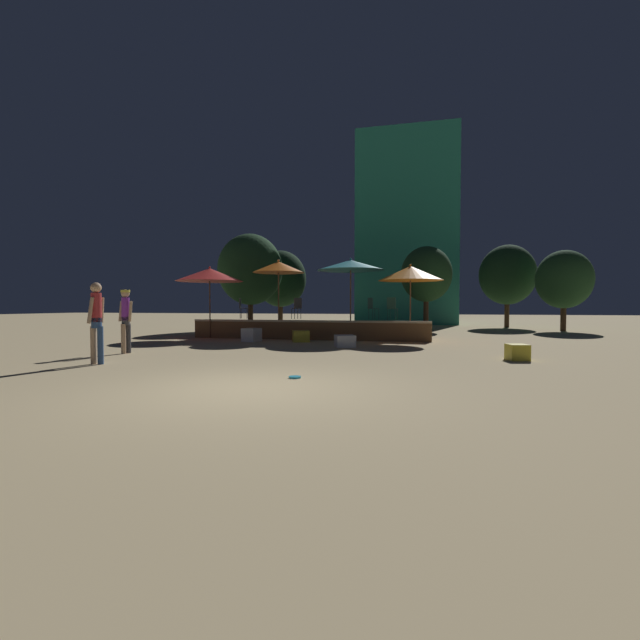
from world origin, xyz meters
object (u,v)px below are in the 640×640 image
object	(u,v)px
patio_umbrella_0	(278,267)
patio_umbrella_3	(210,275)
cube_seat_3	(345,341)
cube_seat_1	(301,336)
person_1	(96,318)
background_tree_0	(564,280)
bistro_chair_0	(372,306)
patio_umbrella_1	(410,273)
cube_seat_0	(252,335)
background_tree_4	(507,275)
person_0	(126,317)
bistro_chair_2	(392,306)
background_tree_2	(426,274)
bistro_chair_1	(242,306)
patio_umbrella_2	(351,265)
bistro_chair_3	(297,306)
frisbee_disc	(295,377)
cube_seat_2	(517,352)
background_tree_1	(250,270)
background_tree_3	(281,279)

from	to	relation	value
patio_umbrella_0	patio_umbrella_3	xyz separation A→B (m)	(-2.96, -0.11, -0.26)
cube_seat_3	cube_seat_1	bearing A→B (deg)	141.86
person_1	background_tree_0	distance (m)	22.13
patio_umbrella_3	bistro_chair_0	xyz separation A→B (m)	(6.51, 1.67, -1.30)
patio_umbrella_1	cube_seat_0	bearing A→B (deg)	-165.36
background_tree_4	patio_umbrella_1	bearing A→B (deg)	-114.88
person_0	bistro_chair_2	xyz separation A→B (m)	(6.94, 6.77, 0.28)
cube_seat_3	person_0	xyz separation A→B (m)	(-5.68, -3.32, 0.84)
cube_seat_3	background_tree_2	distance (m)	10.94
person_0	bistro_chair_1	xyz separation A→B (m)	(0.35, 7.15, 0.28)
bistro_chair_0	background_tree_0	bearing A→B (deg)	-90.91
person_1	bistro_chair_0	world-z (taller)	person_1
cube_seat_1	background_tree_2	bearing A→B (deg)	62.41
patio_umbrella_2	background_tree_2	bearing A→B (deg)	68.39
bistro_chair_1	bistro_chair_3	size ratio (longest dim) A/B	1.00
cube_seat_3	background_tree_4	distance (m)	16.58
patio_umbrella_2	person_1	bearing A→B (deg)	-118.55
bistro_chair_1	frisbee_disc	bearing A→B (deg)	-166.32
patio_umbrella_0	background_tree_4	world-z (taller)	background_tree_4
bistro_chair_2	cube_seat_2	bearing A→B (deg)	135.21
cube_seat_1	bistro_chair_2	world-z (taller)	bistro_chair_2
patio_umbrella_2	patio_umbrella_3	xyz separation A→B (m)	(-5.81, -0.51, -0.31)
person_1	bistro_chair_1	bearing A→B (deg)	-88.94
patio_umbrella_0	frisbee_disc	distance (m)	9.66
patio_umbrella_1	bistro_chair_3	size ratio (longest dim) A/B	3.24
cube_seat_1	bistro_chair_1	size ratio (longest dim) A/B	0.87
bistro_chair_1	background_tree_2	size ratio (longest dim) A/B	0.20
cube_seat_3	frisbee_disc	xyz separation A→B (m)	(0.17, -6.12, -0.17)
cube_seat_2	bistro_chair_2	xyz separation A→B (m)	(-3.50, 5.77, 1.12)
bistro_chair_3	frisbee_disc	xyz separation A→B (m)	(2.97, -9.98, -1.30)
patio_umbrella_0	cube_seat_1	xyz separation A→B (m)	(1.21, -0.96, -2.67)
cube_seat_3	bistro_chair_1	distance (m)	6.66
cube_seat_0	cube_seat_2	bearing A→B (deg)	-22.52
bistro_chair_3	background_tree_1	world-z (taller)	background_tree_1
patio_umbrella_3	bistro_chair_0	size ratio (longest dim) A/B	3.30
person_1	person_0	bearing A→B (deg)	-69.66
cube_seat_0	cube_seat_2	xyz separation A→B (m)	(8.56, -3.55, -0.05)
patio_umbrella_2	background_tree_2	size ratio (longest dim) A/B	0.71
patio_umbrella_1	frisbee_disc	size ratio (longest dim) A/B	12.76
cube_seat_2	background_tree_3	xyz separation A→B (m)	(-11.46, 15.36, 2.90)
background_tree_1	background_tree_2	bearing A→B (deg)	12.35
cube_seat_0	bistro_chair_3	xyz separation A→B (m)	(1.00, 2.63, 1.07)
patio_umbrella_2	cube_seat_2	bearing A→B (deg)	-45.74
cube_seat_0	background_tree_1	bearing A→B (deg)	113.23
cube_seat_3	background_tree_0	distance (m)	15.04
patio_umbrella_1	patio_umbrella_0	bearing A→B (deg)	-177.14
patio_umbrella_2	bistro_chair_1	size ratio (longest dim) A/B	3.58
bistro_chair_0	background_tree_2	size ratio (longest dim) A/B	0.20
frisbee_disc	bistro_chair_2	bearing A→B (deg)	83.50
person_0	person_1	world-z (taller)	person_1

